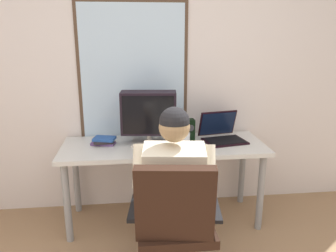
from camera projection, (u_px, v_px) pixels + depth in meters
wall_rear at (166, 57)px, 3.05m from camera, size 4.82×0.08×2.88m
desk at (164, 154)px, 2.90m from camera, size 1.74×0.62×0.72m
office_chair at (175, 220)px, 2.05m from camera, size 0.61×0.57×0.95m
person_seated at (174, 187)px, 2.28m from camera, size 0.56×0.81×1.22m
crt_monitor at (149, 114)px, 2.84m from camera, size 0.48×0.26×0.45m
laptop at (221, 133)px, 3.00m from camera, size 0.40×0.39×0.25m
wine_glass at (185, 139)px, 2.74m from camera, size 0.08×0.08×0.14m
desk_speaker at (190, 130)px, 2.98m from camera, size 0.09×0.10×0.19m
book_stack at (104, 141)px, 2.87m from camera, size 0.22×0.16×0.07m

